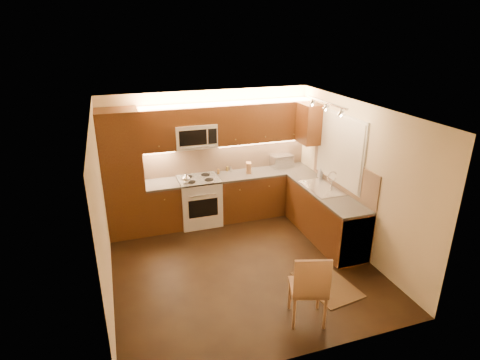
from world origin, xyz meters
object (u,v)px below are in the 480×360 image
object	(u,v)px
sink	(323,184)
kettle	(186,178)
soap_bottle	(320,173)
dining_chair	(308,286)
toaster_oven	(281,161)
stove	(199,201)
microwave	(195,135)
knife_block	(249,168)

from	to	relation	value
sink	kettle	world-z (taller)	kettle
kettle	soap_bottle	xyz separation A→B (m)	(2.50, -0.46, -0.03)
sink	dining_chair	xyz separation A→B (m)	(-1.30, -1.99, -0.46)
sink	toaster_oven	distance (m)	1.33
stove	microwave	xyz separation A→B (m)	(0.00, 0.14, 1.26)
toaster_oven	soap_bottle	xyz separation A→B (m)	(0.46, -0.80, -0.04)
stove	dining_chair	bearing A→B (deg)	-77.37
stove	toaster_oven	distance (m)	1.87
kettle	knife_block	bearing A→B (deg)	8.67
dining_chair	microwave	bearing A→B (deg)	119.14
stove	sink	bearing A→B (deg)	-29.36
kettle	dining_chair	world-z (taller)	kettle
kettle	knife_block	distance (m)	1.30
microwave	toaster_oven	distance (m)	1.91
stove	toaster_oven	size ratio (longest dim) A/B	2.18
sink	soap_bottle	distance (m)	0.56
soap_bottle	dining_chair	world-z (taller)	soap_bottle
dining_chair	toaster_oven	bearing A→B (deg)	88.93
stove	knife_block	distance (m)	1.16
toaster_oven	dining_chair	world-z (taller)	toaster_oven
soap_bottle	dining_chair	distance (m)	2.98
stove	toaster_oven	world-z (taller)	toaster_oven
toaster_oven	knife_block	size ratio (longest dim) A/B	2.01
soap_bottle	dining_chair	xyz separation A→B (m)	(-1.54, -2.50, -0.47)
sink	dining_chair	world-z (taller)	sink
stove	microwave	distance (m)	1.27
stove	sink	distance (m)	2.35
microwave	kettle	distance (m)	0.81
microwave	knife_block	distance (m)	1.25
soap_bottle	toaster_oven	bearing A→B (deg)	123.57
stove	toaster_oven	xyz separation A→B (m)	(1.78, 0.19, 0.57)
stove	microwave	size ratio (longest dim) A/B	1.21
soap_bottle	kettle	bearing A→B (deg)	173.36
stove	knife_block	bearing A→B (deg)	2.32
toaster_oven	dining_chair	size ratio (longest dim) A/B	0.41
stove	dining_chair	distance (m)	3.19
stove	toaster_oven	bearing A→B (deg)	5.97
toaster_oven	soap_bottle	world-z (taller)	toaster_oven
sink	dining_chair	bearing A→B (deg)	-123.16
sink	toaster_oven	xyz separation A→B (m)	(-0.22, 1.31, 0.05)
microwave	kettle	world-z (taller)	microwave
microwave	soap_bottle	bearing A→B (deg)	-18.49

